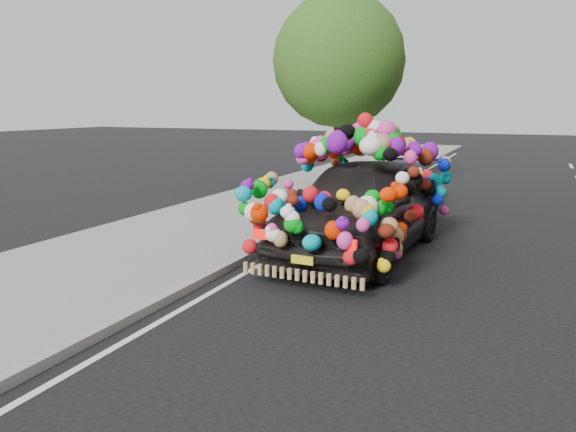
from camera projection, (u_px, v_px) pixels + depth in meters
name	position (u px, v px, depth m)	size (l,w,h in m)	color
ground	(372.00, 284.00, 8.41)	(100.00, 100.00, 0.00)	black
sidewalk	(140.00, 251.00, 10.10)	(4.00, 60.00, 0.12)	gray
kerb	(235.00, 263.00, 9.32)	(0.15, 60.00, 0.13)	gray
tree_near_sidewalk	(339.00, 61.00, 17.67)	(4.20, 4.20, 6.13)	#332114
plush_art_car	(363.00, 185.00, 10.05)	(2.64, 5.36, 2.37)	black
navy_sedan	(394.00, 189.00, 13.64)	(1.77, 4.35, 1.26)	black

